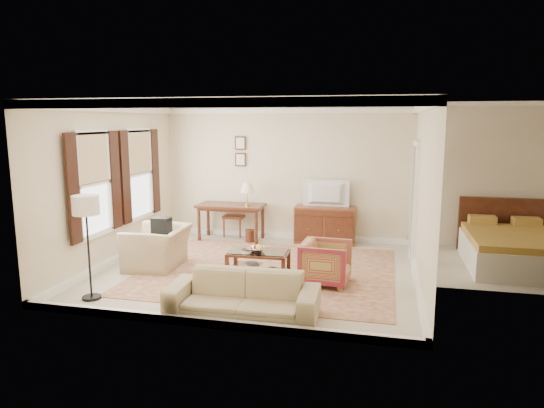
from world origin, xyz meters
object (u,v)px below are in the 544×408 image
at_px(sofa, 243,288).
at_px(writing_desk, 231,209).
at_px(sideboard, 325,225).
at_px(coffee_table, 258,257).
at_px(striped_armchair, 326,261).
at_px(club_armchair, 158,240).
at_px(tv, 326,185).

bearing_deg(sofa, writing_desk, 108.22).
distance_m(writing_desk, sideboard, 2.09).
bearing_deg(sideboard, writing_desk, -174.85).
bearing_deg(sideboard, coffee_table, -108.65).
relative_size(striped_armchair, club_armchair, 0.69).
bearing_deg(coffee_table, writing_desk, 118.07).
bearing_deg(club_armchair, writing_desk, 160.50).
height_order(tv, striped_armchair, tv).
bearing_deg(club_armchair, tv, 128.46).
xyz_separation_m(sideboard, club_armchair, (-2.73, -2.43, 0.10)).
xyz_separation_m(coffee_table, striped_armchair, (1.17, -0.18, 0.06)).
bearing_deg(striped_armchair, sideboard, 10.36).
bearing_deg(tv, striped_armchair, 97.23).
xyz_separation_m(tv, striped_armchair, (0.34, -2.65, -0.88)).
distance_m(club_armchair, sofa, 2.81).
xyz_separation_m(club_armchair, sofa, (2.14, -1.82, -0.09)).
height_order(club_armchair, sofa, club_armchair).
bearing_deg(striped_armchair, sofa, 152.71).
height_order(writing_desk, sofa, same).
relative_size(coffee_table, striped_armchair, 1.33).
bearing_deg(tv, writing_desk, 4.59).
distance_m(sideboard, coffee_table, 2.62).
xyz_separation_m(coffee_table, club_armchair, (-1.89, 0.05, 0.16)).
height_order(sideboard, striped_armchair, sideboard).
height_order(writing_desk, club_armchair, club_armchair).
bearing_deg(sideboard, sofa, -97.98).
height_order(tv, coffee_table, tv).
relative_size(tv, coffee_table, 0.91).
distance_m(coffee_table, club_armchair, 1.90).
xyz_separation_m(sideboard, striped_armchair, (0.34, -2.67, -0.01)).
distance_m(tv, club_armchair, 3.72).
relative_size(sideboard, club_armchair, 1.15).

